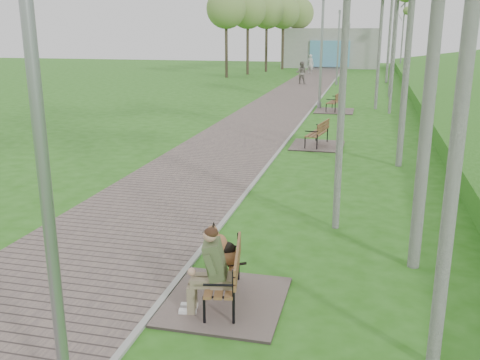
# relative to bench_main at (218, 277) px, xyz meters

# --- Properties ---
(ground) EXTENTS (120.00, 120.00, 0.00)m
(ground) POSITION_rel_bench_main_xyz_m (-0.83, 1.01, -0.41)
(ground) COLOR #296614
(ground) RESTS_ON ground
(walkway) EXTENTS (3.50, 67.00, 0.04)m
(walkway) POSITION_rel_bench_main_xyz_m (-2.58, 22.51, -0.39)
(walkway) COLOR #665653
(walkway) RESTS_ON ground
(kerb) EXTENTS (0.10, 67.00, 0.05)m
(kerb) POSITION_rel_bench_main_xyz_m (-0.83, 22.51, -0.39)
(kerb) COLOR #999993
(kerb) RESTS_ON ground
(building_north) EXTENTS (10.00, 5.20, 4.00)m
(building_north) POSITION_rel_bench_main_xyz_m (-2.33, 51.99, 1.58)
(building_north) COLOR #9E9E99
(building_north) RESTS_ON ground
(bench_main) EXTENTS (1.70, 1.89, 1.48)m
(bench_main) POSITION_rel_bench_main_xyz_m (0.00, 0.00, 0.00)
(bench_main) COLOR #665653
(bench_main) RESTS_ON ground
(bench_second) EXTENTS (1.76, 1.96, 1.08)m
(bench_second) POSITION_rel_bench_main_xyz_m (0.28, 11.35, -0.21)
(bench_second) COLOR #665653
(bench_second) RESTS_ON ground
(bench_third) EXTENTS (1.85, 2.05, 1.13)m
(bench_third) POSITION_rel_bench_main_xyz_m (0.26, 19.69, -0.20)
(bench_third) COLOR #665653
(bench_third) RESTS_ON ground
(lamp_post_near) EXTENTS (0.19, 0.19, 5.01)m
(lamp_post_near) POSITION_rel_bench_main_xyz_m (-0.77, -2.80, 1.93)
(lamp_post_near) COLOR gray
(lamp_post_near) RESTS_ON ground
(lamp_post_second) EXTENTS (0.21, 0.21, 5.50)m
(lamp_post_second) POSITION_rel_bench_main_xyz_m (-0.52, 20.55, 2.16)
(lamp_post_second) COLOR gray
(lamp_post_second) RESTS_ON ground
(lamp_post_third) EXTENTS (0.20, 0.20, 5.19)m
(lamp_post_third) POSITION_rel_bench_main_xyz_m (-0.48, 32.95, 2.01)
(lamp_post_third) COLOR gray
(lamp_post_third) RESTS_ON ground
(lamp_post_far) EXTENTS (0.17, 0.17, 4.48)m
(lamp_post_far) POSITION_rel_bench_main_xyz_m (-0.52, 50.58, 1.68)
(lamp_post_far) COLOR gray
(lamp_post_far) RESTS_ON ground
(pedestrian_near) EXTENTS (0.74, 0.61, 1.72)m
(pedestrian_near) POSITION_rel_bench_main_xyz_m (-3.49, 42.78, 0.45)
(pedestrian_near) COLOR silver
(pedestrian_near) RESTS_ON ground
(pedestrian_far) EXTENTS (0.83, 0.67, 1.64)m
(pedestrian_far) POSITION_rel_bench_main_xyz_m (-3.01, 32.67, 0.41)
(pedestrian_far) COLOR slate
(pedestrian_far) RESTS_ON ground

